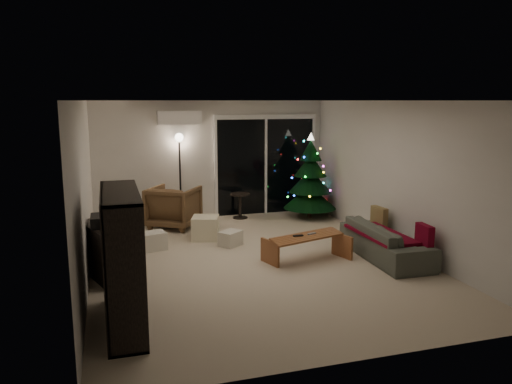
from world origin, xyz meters
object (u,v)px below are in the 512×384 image
coffee_table (307,248)px  sofa (386,241)px  christmas_tree (310,176)px  bookshelf (105,261)px  media_cabinet (106,251)px  armchair (174,207)px

coffee_table → sofa: bearing=-27.8°
coffee_table → christmas_tree: size_ratio=0.70×
bookshelf → sofa: (4.30, 1.31, -0.49)m
media_cabinet → armchair: size_ratio=1.30×
armchair → christmas_tree: size_ratio=0.50×
bookshelf → christmas_tree: size_ratio=0.84×
sofa → coffee_table: bearing=81.5°
armchair → bookshelf: bearing=105.3°
armchair → sofa: 4.22m
media_cabinet → sofa: bearing=-24.6°
bookshelf → christmas_tree: bearing=68.1°
coffee_table → christmas_tree: 3.08m
media_cabinet → christmas_tree: christmas_tree is taller
bookshelf → sofa: size_ratio=0.81×
sofa → coffee_table: size_ratio=1.48×
christmas_tree → media_cabinet: bearing=-148.6°
bookshelf → coffee_table: bearing=49.7°
christmas_tree → sofa: bearing=-88.7°
bookshelf → media_cabinet: bookshelf is taller
bookshelf → coffee_table: (3.03, 1.54, -0.56)m
bookshelf → media_cabinet: 1.75m
armchair → christmas_tree: 2.98m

